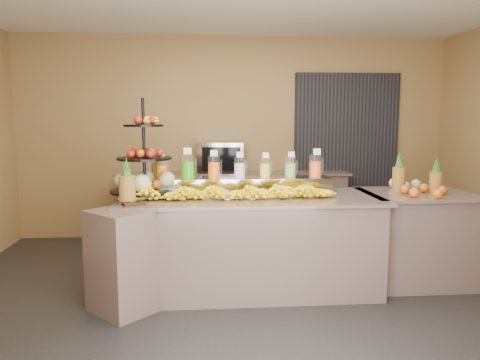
{
  "coord_description": "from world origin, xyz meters",
  "views": [
    {
      "loc": [
        -0.47,
        -4.11,
        1.7
      ],
      "look_at": [
        -0.11,
        0.3,
        1.09
      ],
      "focal_mm": 35.0,
      "sensor_mm": 36.0,
      "label": 1
    }
  ],
  "objects": [
    {
      "name": "pineapple_left_a",
      "position": [
        -1.13,
        0.03,
        1.08
      ],
      "size": [
        0.15,
        0.15,
        0.41
      ],
      "rotation": [
        0.0,
        0.0,
        -0.24
      ],
      "color": "brown",
      "rests_on": "buffet_counter"
    },
    {
      "name": "juice_pitcher_green",
      "position": [
        -0.61,
        0.58,
        1.19
      ],
      "size": [
        0.13,
        0.14,
        0.32
      ],
      "color": "silver",
      "rests_on": "pitcher_tray"
    },
    {
      "name": "juice_pitcher_orange_b",
      "position": [
        -0.35,
        0.58,
        1.18
      ],
      "size": [
        0.12,
        0.13,
        0.29
      ],
      "color": "silver",
      "rests_on": "pitcher_tray"
    },
    {
      "name": "banana_heap",
      "position": [
        -0.22,
        0.24,
        1.0
      ],
      "size": [
        2.05,
        0.19,
        0.17
      ],
      "color": "yellow",
      "rests_on": "buffet_counter"
    },
    {
      "name": "fruit_stand",
      "position": [
        -0.97,
        0.43,
        1.17
      ],
      "size": [
        0.74,
        0.74,
        0.94
      ],
      "rotation": [
        0.0,
        0.0,
        -0.11
      ],
      "color": "black",
      "rests_on": "buffet_counter"
    },
    {
      "name": "juice_pitcher_orange_a",
      "position": [
        -0.87,
        0.58,
        1.17
      ],
      "size": [
        0.11,
        0.11,
        0.26
      ],
      "color": "silver",
      "rests_on": "pitcher_tray"
    },
    {
      "name": "room_envelope",
      "position": [
        0.19,
        0.79,
        1.88
      ],
      "size": [
        6.04,
        5.02,
        2.82
      ],
      "color": "olive",
      "rests_on": "ground"
    },
    {
      "name": "pineapple_left_b",
      "position": [
        -0.91,
        0.72,
        1.11
      ],
      "size": [
        0.16,
        0.16,
        0.46
      ],
      "rotation": [
        0.0,
        0.0,
        0.24
      ],
      "color": "brown",
      "rests_on": "buffet_counter"
    },
    {
      "name": "right_counter",
      "position": [
        1.7,
        0.4,
        0.47
      ],
      "size": [
        1.08,
        0.88,
        0.93
      ],
      "color": "gray",
      "rests_on": "ground"
    },
    {
      "name": "juice_pitcher_orange_c",
      "position": [
        0.69,
        0.58,
        1.18
      ],
      "size": [
        0.13,
        0.13,
        0.3
      ],
      "color": "silver",
      "rests_on": "pitcher_tray"
    },
    {
      "name": "back_ledge",
      "position": [
        0.0,
        2.25,
        0.47
      ],
      "size": [
        3.1,
        0.55,
        0.93
      ],
      "color": "gray",
      "rests_on": "ground"
    },
    {
      "name": "ground",
      "position": [
        0.0,
        0.0,
        0.0
      ],
      "size": [
        6.0,
        6.0,
        0.0
      ],
      "primitive_type": "plane",
      "color": "black",
      "rests_on": "ground"
    },
    {
      "name": "juice_pitcher_lime",
      "position": [
        0.43,
        0.58,
        1.17
      ],
      "size": [
        0.11,
        0.12,
        0.27
      ],
      "color": "silver",
      "rests_on": "pitcher_tray"
    },
    {
      "name": "juice_pitcher_milk",
      "position": [
        -0.09,
        0.58,
        1.17
      ],
      "size": [
        0.11,
        0.12,
        0.28
      ],
      "color": "silver",
      "rests_on": "pitcher_tray"
    },
    {
      "name": "condiment_caddy",
      "position": [
        -1.07,
        -0.04,
        0.94
      ],
      "size": [
        0.22,
        0.2,
        0.03
      ],
      "primitive_type": "cube",
      "rotation": [
        0.0,
        0.0,
        0.43
      ],
      "color": "black",
      "rests_on": "buffet_counter"
    },
    {
      "name": "juice_pitcher_lemon",
      "position": [
        0.17,
        0.58,
        1.17
      ],
      "size": [
        0.11,
        0.11,
        0.26
      ],
      "color": "silver",
      "rests_on": "pitcher_tray"
    },
    {
      "name": "right_fruit_pile",
      "position": [
        1.69,
        0.33,
        1.01
      ],
      "size": [
        0.47,
        0.45,
        0.25
      ],
      "color": "brown",
      "rests_on": "right_counter"
    },
    {
      "name": "buffet_counter",
      "position": [
        -0.12,
        0.26,
        0.47
      ],
      "size": [
        2.75,
        1.25,
        0.93
      ],
      "color": "gray",
      "rests_on": "ground"
    },
    {
      "name": "oven_warmer",
      "position": [
        -0.21,
        2.25,
        1.14
      ],
      "size": [
        0.67,
        0.5,
        0.42
      ],
      "primitive_type": "cube",
      "rotation": [
        0.0,
        0.0,
        -0.09
      ],
      "color": "gray",
      "rests_on": "back_ledge"
    },
    {
      "name": "pitcher_tray",
      "position": [
        -0.09,
        0.58,
        1.01
      ],
      "size": [
        1.85,
        0.3,
        0.15
      ],
      "primitive_type": "cube",
      "color": "gray",
      "rests_on": "buffet_counter"
    }
  ]
}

